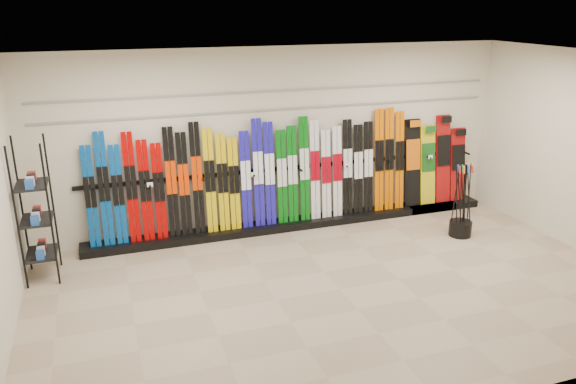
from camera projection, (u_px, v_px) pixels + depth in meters
name	position (u px, v px, depth m)	size (l,w,h in m)	color
floor	(340.00, 289.00, 7.51)	(8.00, 8.00, 0.00)	gray
back_wall	(281.00, 139.00, 9.26)	(8.00, 8.00, 0.00)	beige
ceiling	(347.00, 61.00, 6.54)	(8.00, 8.00, 0.00)	silver
ski_rack_base	(297.00, 223.00, 9.60)	(8.00, 0.40, 0.12)	black
skis	(259.00, 177.00, 9.14)	(5.38, 0.20, 1.81)	#04408A
snowboards	(434.00, 163.00, 10.23)	(1.27, 0.25, 1.60)	black
accessory_rack	(35.00, 211.00, 7.55)	(0.40, 0.60, 1.97)	black
pole_bin	(460.00, 228.00, 9.20)	(0.36, 0.36, 0.25)	black
ski_poles	(462.00, 200.00, 9.07)	(0.32, 0.26, 1.18)	black
slatwall_rail_0	(281.00, 109.00, 9.08)	(7.60, 0.02, 0.03)	gray
slatwall_rail_1	(281.00, 91.00, 8.99)	(7.60, 0.02, 0.03)	gray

